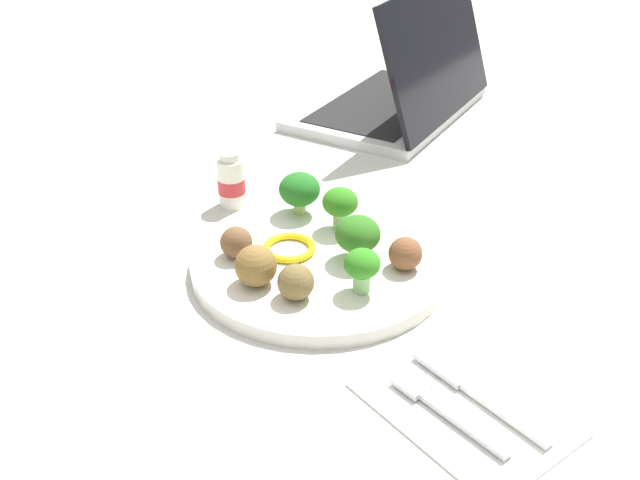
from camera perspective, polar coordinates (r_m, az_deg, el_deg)
The scene contains 16 objects.
ground_plane at distance 0.82m, azimuth -0.00°, elevation -2.16°, with size 4.00×4.00×0.00m, color beige.
plate at distance 0.81m, azimuth -0.00°, elevation -1.69°, with size 0.28×0.28×0.02m, color white.
broccoli_floret_near_rim at distance 0.88m, azimuth -1.57°, elevation 3.84°, with size 0.05×0.05×0.05m.
broccoli_floret_mid_left at distance 0.85m, azimuth 1.54°, elevation 2.78°, with size 0.04×0.04×0.05m.
broccoli_floret_mid_right at distance 0.79m, azimuth 2.89°, elevation 0.40°, with size 0.05×0.05×0.05m.
broccoli_floret_back_left at distance 0.74m, azimuth 3.14°, elevation -2.02°, with size 0.04×0.04×0.05m.
meatball_center at distance 0.76m, azimuth -4.91°, elevation -1.96°, with size 0.04×0.04×0.04m, color brown.
meatball_far_rim at distance 0.79m, azimuth 6.51°, elevation -1.03°, with size 0.04×0.04×0.04m, color brown.
meatball_near_rim at distance 0.74m, azimuth -1.86°, elevation -3.22°, with size 0.04×0.04×0.04m, color brown.
meatball_front_left at distance 0.81m, azimuth -6.39°, elevation -0.19°, with size 0.03×0.03×0.03m, color brown.
pepper_ring_back_right at distance 0.82m, azimuth -2.35°, elevation -0.59°, with size 0.06×0.06×0.01m, color yellow.
napkin at distance 0.66m, azimuth 10.96°, elevation -12.43°, with size 0.17×0.12×0.01m, color white.
fork at distance 0.65m, azimuth 9.37°, elevation -12.48°, with size 0.12×0.03×0.01m.
knife at distance 0.67m, azimuth 11.60°, elevation -11.11°, with size 0.15×0.03×0.01m.
yogurt_bottle at distance 0.94m, azimuth -6.76°, elevation 4.42°, with size 0.03×0.03×0.07m.
laptop at distance 1.22m, azimuth 6.18°, elevation 11.17°, with size 0.34×0.39×0.21m.
Camera 1 is at (-0.58, 0.36, 0.45)m, focal length 42.07 mm.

